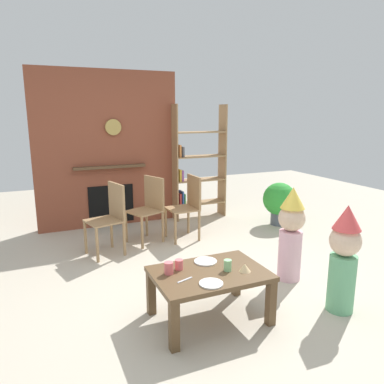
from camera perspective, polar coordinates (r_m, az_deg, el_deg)
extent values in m
plane|color=#BCB29E|center=(3.84, 0.36, -14.98)|extent=(12.00, 12.00, 0.00)
cube|color=brown|center=(5.85, -13.09, 6.46)|extent=(2.20, 0.18, 2.40)
cube|color=black|center=(5.89, -12.51, -1.87)|extent=(0.70, 0.02, 0.60)
cube|color=brown|center=(5.74, -12.70, 3.86)|extent=(1.10, 0.10, 0.04)
cylinder|color=tan|center=(5.72, -12.24, 9.90)|extent=(0.24, 0.04, 0.24)
cube|color=#9E7A51|center=(5.96, -2.72, 4.45)|extent=(0.02, 0.28, 1.90)
cube|color=#9E7A51|center=(6.33, 4.77, 4.88)|extent=(0.02, 0.28, 1.90)
cube|color=#9E7A51|center=(6.26, 1.11, -1.68)|extent=(0.86, 0.28, 0.02)
cube|color=#9E7A51|center=(6.18, 1.12, 1.92)|extent=(0.86, 0.28, 0.02)
cube|color=#9E7A51|center=(6.12, 1.14, 5.61)|extent=(0.86, 0.28, 0.02)
cube|color=#9E7A51|center=(6.09, 1.15, 9.35)|extent=(0.86, 0.28, 0.02)
cube|color=#B23333|center=(6.10, -2.08, -1.06)|extent=(0.03, 0.20, 0.19)
cube|color=#3359A5|center=(6.11, -1.68, -0.85)|extent=(0.02, 0.20, 0.23)
cube|color=#3F8C4C|center=(6.13, -1.40, -1.03)|extent=(0.02, 0.20, 0.18)
cube|color=gold|center=(6.02, -2.10, 2.66)|extent=(0.04, 0.20, 0.19)
cube|color=#8C4C99|center=(6.03, -1.75, 2.63)|extent=(0.03, 0.20, 0.18)
cube|color=#D87F3F|center=(5.96, -2.14, 6.47)|extent=(0.03, 0.20, 0.20)
cube|color=#4C4C51|center=(5.98, -1.68, 6.33)|extent=(0.03, 0.20, 0.16)
cube|color=brown|center=(3.18, 2.77, -12.65)|extent=(0.96, 0.66, 0.04)
cube|color=brown|center=(2.90, -2.82, -20.27)|extent=(0.07, 0.07, 0.40)
cube|color=brown|center=(3.26, 12.23, -16.56)|extent=(0.07, 0.07, 0.40)
cube|color=brown|center=(3.37, -6.42, -15.37)|extent=(0.07, 0.07, 0.40)
cube|color=brown|center=(3.69, 6.93, -12.83)|extent=(0.07, 0.07, 0.40)
cylinder|color=#8CD18C|center=(3.18, 5.60, -11.35)|extent=(0.07, 0.07, 0.10)
cylinder|color=#E5666B|center=(3.11, -3.65, -11.79)|extent=(0.08, 0.08, 0.10)
cylinder|color=#E5666B|center=(3.19, -2.05, -11.28)|extent=(0.07, 0.07, 0.09)
cylinder|color=white|center=(3.35, 2.13, -10.79)|extent=(0.21, 0.21, 0.01)
cylinder|color=white|center=(2.95, 3.01, -14.11)|extent=(0.19, 0.19, 0.01)
cone|color=#EAC68C|center=(3.18, 8.28, -11.65)|extent=(0.10, 0.10, 0.07)
cube|color=silver|center=(3.01, -1.13, -13.60)|extent=(0.15, 0.06, 0.01)
cylinder|color=#66B27F|center=(3.63, 22.34, -13.04)|extent=(0.24, 0.24, 0.53)
sphere|color=beige|center=(3.48, 22.88, -7.05)|extent=(0.27, 0.27, 0.27)
cone|color=#EA4C4C|center=(3.42, 23.17, -3.67)|extent=(0.25, 0.25, 0.22)
cylinder|color=#EAB2C6|center=(4.09, 15.03, -9.50)|extent=(0.24, 0.24, 0.54)
sphere|color=beige|center=(3.96, 15.35, -3.96)|extent=(0.28, 0.28, 0.28)
cone|color=#F2D14C|center=(3.91, 15.53, -0.88)|extent=(0.25, 0.25, 0.22)
cube|color=#9E7A51|center=(4.68, -13.63, -4.45)|extent=(0.49, 0.49, 0.02)
cube|color=#9E7A51|center=(4.70, -11.73, -1.34)|extent=(0.13, 0.39, 0.45)
cylinder|color=#9E7A51|center=(4.84, -16.34, -6.84)|extent=(0.04, 0.04, 0.43)
cylinder|color=#9E7A51|center=(4.53, -14.61, -8.08)|extent=(0.04, 0.04, 0.43)
cylinder|color=#9E7A51|center=(4.98, -12.48, -6.11)|extent=(0.04, 0.04, 0.43)
cylinder|color=#9E7A51|center=(4.67, -10.54, -7.25)|extent=(0.04, 0.04, 0.43)
cube|color=#9E7A51|center=(5.04, -7.51, -3.03)|extent=(0.52, 0.52, 0.02)
cube|color=#9E7A51|center=(5.09, -5.95, -0.09)|extent=(0.18, 0.38, 0.45)
cylinder|color=#9E7A51|center=(5.14, -10.28, -5.43)|extent=(0.04, 0.04, 0.43)
cylinder|color=#9E7A51|center=(4.86, -7.80, -6.38)|extent=(0.04, 0.04, 0.43)
cylinder|color=#9E7A51|center=(5.34, -7.12, -4.64)|extent=(0.04, 0.04, 0.43)
cylinder|color=#9E7A51|center=(5.08, -4.58, -5.49)|extent=(0.04, 0.04, 0.43)
cube|color=#9E7A51|center=(5.13, -1.56, -2.65)|extent=(0.41, 0.41, 0.02)
cube|color=#9E7A51|center=(5.15, 0.31, 0.11)|extent=(0.04, 0.40, 0.45)
cylinder|color=#9E7A51|center=(5.28, -4.12, -4.76)|extent=(0.04, 0.04, 0.43)
cylinder|color=#9E7A51|center=(4.97, -2.61, -5.87)|extent=(0.04, 0.04, 0.43)
cylinder|color=#9E7A51|center=(5.42, -0.57, -4.29)|extent=(0.04, 0.04, 0.43)
cylinder|color=#9E7A51|center=(5.11, 1.13, -5.33)|extent=(0.04, 0.04, 0.43)
cylinder|color=#4C5660|center=(6.03, 13.37, -4.04)|extent=(0.25, 0.25, 0.20)
sphere|color=green|center=(5.95, 13.52, -1.06)|extent=(0.52, 0.52, 0.52)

